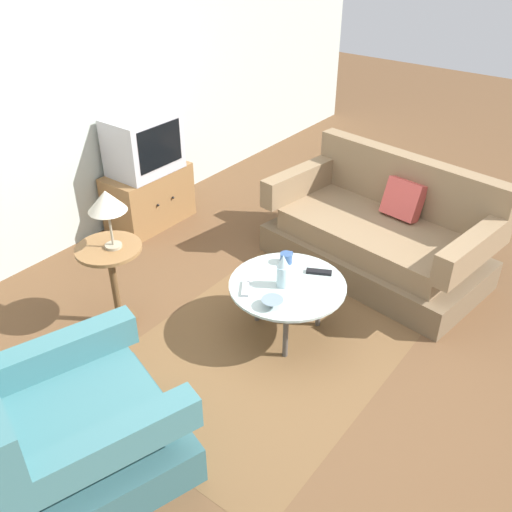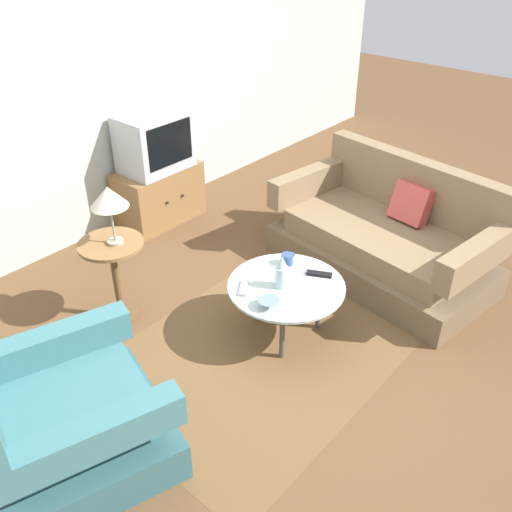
{
  "view_description": "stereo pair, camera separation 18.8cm",
  "coord_description": "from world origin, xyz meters",
  "px_view_note": "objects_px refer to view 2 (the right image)",
  "views": [
    {
      "loc": [
        -2.4,
        -1.52,
        2.57
      ],
      "look_at": [
        0.12,
        0.4,
        0.55
      ],
      "focal_mm": 39.06,
      "sensor_mm": 36.0,
      "label": 1
    },
    {
      "loc": [
        -2.28,
        -1.67,
        2.57
      ],
      "look_at": [
        0.12,
        0.4,
        0.55
      ],
      "focal_mm": 39.06,
      "sensor_mm": 36.0,
      "label": 2
    }
  ],
  "objects_px": {
    "tv_remote_dark": "(319,274)",
    "couch": "(387,239)",
    "vase": "(282,272)",
    "tv_remote_silver": "(244,288)",
    "mug": "(287,259)",
    "tv_stand": "(159,195)",
    "coffee_table": "(286,289)",
    "table_lamp": "(109,198)",
    "bowl": "(269,304)",
    "side_table": "(114,265)",
    "television": "(154,142)",
    "armchair": "(62,424)"
  },
  "relations": [
    {
      "from": "tv_remote_dark",
      "to": "couch",
      "type": "bearing_deg",
      "value": 62.48
    },
    {
      "from": "vase",
      "to": "tv_remote_silver",
      "type": "xyz_separation_m",
      "value": [
        -0.18,
        0.17,
        -0.1
      ]
    },
    {
      "from": "mug",
      "to": "vase",
      "type": "bearing_deg",
      "value": -150.29
    },
    {
      "from": "tv_stand",
      "to": "mug",
      "type": "xyz_separation_m",
      "value": [
        -0.33,
        -1.77,
        0.19
      ]
    },
    {
      "from": "vase",
      "to": "mug",
      "type": "xyz_separation_m",
      "value": [
        0.25,
        0.14,
        -0.08
      ]
    },
    {
      "from": "coffee_table",
      "to": "vase",
      "type": "height_order",
      "value": "vase"
    },
    {
      "from": "tv_stand",
      "to": "table_lamp",
      "type": "distance_m",
      "value": 1.63
    },
    {
      "from": "mug",
      "to": "bowl",
      "type": "bearing_deg",
      "value": -155.02
    },
    {
      "from": "side_table",
      "to": "television",
      "type": "relative_size",
      "value": 1.04
    },
    {
      "from": "tv_stand",
      "to": "vase",
      "type": "xyz_separation_m",
      "value": [
        -0.58,
        -1.91,
        0.27
      ]
    },
    {
      "from": "bowl",
      "to": "armchair",
      "type": "bearing_deg",
      "value": 167.81
    },
    {
      "from": "armchair",
      "to": "coffee_table",
      "type": "height_order",
      "value": "armchair"
    },
    {
      "from": "couch",
      "to": "tv_remote_silver",
      "type": "bearing_deg",
      "value": 85.94
    },
    {
      "from": "couch",
      "to": "coffee_table",
      "type": "bearing_deg",
      "value": 92.61
    },
    {
      "from": "tv_remote_silver",
      "to": "coffee_table",
      "type": "bearing_deg",
      "value": 105.15
    },
    {
      "from": "coffee_table",
      "to": "tv_stand",
      "type": "height_order",
      "value": "tv_stand"
    },
    {
      "from": "television",
      "to": "table_lamp",
      "type": "height_order",
      "value": "table_lamp"
    },
    {
      "from": "television",
      "to": "table_lamp",
      "type": "bearing_deg",
      "value": -141.22
    },
    {
      "from": "mug",
      "to": "tv_remote_silver",
      "type": "relative_size",
      "value": 0.75
    },
    {
      "from": "tv_remote_dark",
      "to": "tv_remote_silver",
      "type": "height_order",
      "value": "same"
    },
    {
      "from": "table_lamp",
      "to": "tv_remote_silver",
      "type": "distance_m",
      "value": 1.05
    },
    {
      "from": "table_lamp",
      "to": "coffee_table",
      "type": "bearing_deg",
      "value": -58.79
    },
    {
      "from": "tv_stand",
      "to": "coffee_table",
      "type": "bearing_deg",
      "value": -105.73
    },
    {
      "from": "tv_stand",
      "to": "mug",
      "type": "height_order",
      "value": "tv_stand"
    },
    {
      "from": "armchair",
      "to": "tv_remote_dark",
      "type": "height_order",
      "value": "armchair"
    },
    {
      "from": "armchair",
      "to": "vase",
      "type": "relative_size",
      "value": 4.83
    },
    {
      "from": "tv_stand",
      "to": "side_table",
      "type": "bearing_deg",
      "value": -142.46
    },
    {
      "from": "armchair",
      "to": "coffee_table",
      "type": "relative_size",
      "value": 1.46
    },
    {
      "from": "side_table",
      "to": "television",
      "type": "distance_m",
      "value": 1.51
    },
    {
      "from": "tv_stand",
      "to": "bowl",
      "type": "relative_size",
      "value": 5.62
    },
    {
      "from": "armchair",
      "to": "television",
      "type": "height_order",
      "value": "television"
    },
    {
      "from": "tv_remote_silver",
      "to": "television",
      "type": "bearing_deg",
      "value": -148.19
    },
    {
      "from": "table_lamp",
      "to": "tv_remote_silver",
      "type": "xyz_separation_m",
      "value": [
        0.39,
        -0.81,
        -0.54
      ]
    },
    {
      "from": "couch",
      "to": "side_table",
      "type": "bearing_deg",
      "value": 65.63
    },
    {
      "from": "coffee_table",
      "to": "vase",
      "type": "xyz_separation_m",
      "value": [
        -0.04,
        0.02,
        0.15
      ]
    },
    {
      "from": "tv_remote_dark",
      "to": "side_table",
      "type": "bearing_deg",
      "value": -169.25
    },
    {
      "from": "mug",
      "to": "side_table",
      "type": "bearing_deg",
      "value": 133.92
    },
    {
      "from": "couch",
      "to": "table_lamp",
      "type": "bearing_deg",
      "value": 65.98
    },
    {
      "from": "tv_remote_dark",
      "to": "table_lamp",
      "type": "bearing_deg",
      "value": -169.25
    },
    {
      "from": "coffee_table",
      "to": "bowl",
      "type": "distance_m",
      "value": 0.28
    },
    {
      "from": "armchair",
      "to": "bowl",
      "type": "bearing_deg",
      "value": 95.86
    },
    {
      "from": "bowl",
      "to": "tv_stand",
      "type": "bearing_deg",
      "value": 67.96
    },
    {
      "from": "side_table",
      "to": "bowl",
      "type": "relative_size",
      "value": 4.49
    },
    {
      "from": "couch",
      "to": "vase",
      "type": "distance_m",
      "value": 1.23
    },
    {
      "from": "tv_stand",
      "to": "bowl",
      "type": "height_order",
      "value": "tv_stand"
    },
    {
      "from": "television",
      "to": "bowl",
      "type": "height_order",
      "value": "television"
    },
    {
      "from": "table_lamp",
      "to": "bowl",
      "type": "relative_size",
      "value": 2.96
    },
    {
      "from": "tv_remote_dark",
      "to": "mug",
      "type": "bearing_deg",
      "value": 158.99
    },
    {
      "from": "armchair",
      "to": "side_table",
      "type": "relative_size",
      "value": 1.83
    },
    {
      "from": "table_lamp",
      "to": "tv_remote_dark",
      "type": "relative_size",
      "value": 2.32
    }
  ]
}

